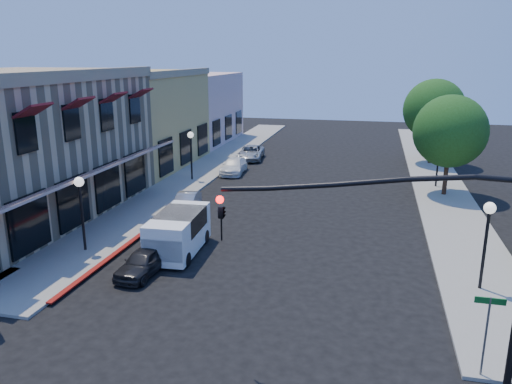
% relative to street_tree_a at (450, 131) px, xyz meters
% --- Properties ---
extents(sidewalk_left, '(3.50, 50.00, 0.12)m').
position_rel_street_tree_a_xyz_m(sidewalk_left, '(-17.55, 5.00, -4.13)').
color(sidewalk_left, gray).
rests_on(sidewalk_left, ground).
extents(sidewalk_right, '(3.50, 50.00, 0.12)m').
position_rel_street_tree_a_xyz_m(sidewalk_right, '(-0.05, 5.00, -4.13)').
color(sidewalk_right, gray).
rests_on(sidewalk_right, ground).
extents(curb_red_strip, '(0.25, 10.00, 0.06)m').
position_rel_street_tree_a_xyz_m(curb_red_strip, '(-15.70, -14.00, -4.19)').
color(curb_red_strip, maroon).
rests_on(curb_red_strip, ground).
extents(yellow_stucco_building, '(10.00, 12.00, 7.60)m').
position_rel_street_tree_a_xyz_m(yellow_stucco_building, '(-24.30, 4.00, -0.39)').
color(yellow_stucco_building, tan).
rests_on(yellow_stucco_building, ground).
extents(pink_stucco_building, '(10.00, 12.00, 7.00)m').
position_rel_street_tree_a_xyz_m(pink_stucco_building, '(-24.30, 16.00, -0.69)').
color(pink_stucco_building, '#D2A39F').
rests_on(pink_stucco_building, ground).
extents(street_tree_a, '(4.56, 4.56, 6.48)m').
position_rel_street_tree_a_xyz_m(street_tree_a, '(0.00, 0.00, 0.00)').
color(street_tree_a, '#302013').
rests_on(street_tree_a, ground).
extents(street_tree_b, '(4.94, 4.94, 7.02)m').
position_rel_street_tree_a_xyz_m(street_tree_b, '(0.00, 10.00, 0.35)').
color(street_tree_b, '#302013').
rests_on(street_tree_b, ground).
extents(signal_mast_arm, '(8.01, 0.39, 6.00)m').
position_rel_street_tree_a_xyz_m(signal_mast_arm, '(-2.94, -20.50, -0.11)').
color(signal_mast_arm, black).
rests_on(signal_mast_arm, ground).
extents(street_name_sign, '(0.80, 0.06, 2.50)m').
position_rel_street_tree_a_xyz_m(street_name_sign, '(-1.30, -19.80, -2.50)').
color(street_name_sign, '#595B5E').
rests_on(street_name_sign, ground).
extents(lamppost_left_near, '(0.44, 0.44, 3.57)m').
position_rel_street_tree_a_xyz_m(lamppost_left_near, '(-17.30, -14.00, -1.46)').
color(lamppost_left_near, black).
rests_on(lamppost_left_near, ground).
extents(lamppost_left_far, '(0.44, 0.44, 3.57)m').
position_rel_street_tree_a_xyz_m(lamppost_left_far, '(-17.30, 0.00, -1.46)').
color(lamppost_left_far, black).
rests_on(lamppost_left_far, ground).
extents(lamppost_right_near, '(0.44, 0.44, 3.57)m').
position_rel_street_tree_a_xyz_m(lamppost_right_near, '(-0.30, -14.00, -1.46)').
color(lamppost_right_near, black).
rests_on(lamppost_right_near, ground).
extents(lamppost_right_far, '(0.44, 0.44, 3.57)m').
position_rel_street_tree_a_xyz_m(lamppost_right_far, '(-0.30, 2.00, -1.46)').
color(lamppost_right_far, black).
rests_on(lamppost_right_far, ground).
extents(white_van, '(2.06, 4.33, 1.88)m').
position_rel_street_tree_a_xyz_m(white_van, '(-13.05, -13.11, -3.11)').
color(white_van, white).
rests_on(white_van, ground).
extents(parked_car_a, '(1.53, 3.28, 1.09)m').
position_rel_street_tree_a_xyz_m(parked_car_a, '(-13.60, -15.57, -3.65)').
color(parked_car_a, black).
rests_on(parked_car_a, ground).
extents(parked_car_b, '(1.55, 3.38, 1.07)m').
position_rel_street_tree_a_xyz_m(parked_car_b, '(-15.00, -7.04, -3.66)').
color(parked_car_b, '#A8AAAD').
rests_on(parked_car_b, ground).
extents(parked_car_c, '(1.88, 4.09, 1.16)m').
position_rel_street_tree_a_xyz_m(parked_car_c, '(-15.00, 3.00, -3.62)').
color(parked_car_c, white).
rests_on(parked_car_c, ground).
extents(parked_car_d, '(2.41, 4.50, 1.20)m').
position_rel_street_tree_a_xyz_m(parked_car_d, '(-15.00, 8.47, -3.59)').
color(parked_car_d, '#A8AAAD').
rests_on(parked_car_d, ground).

